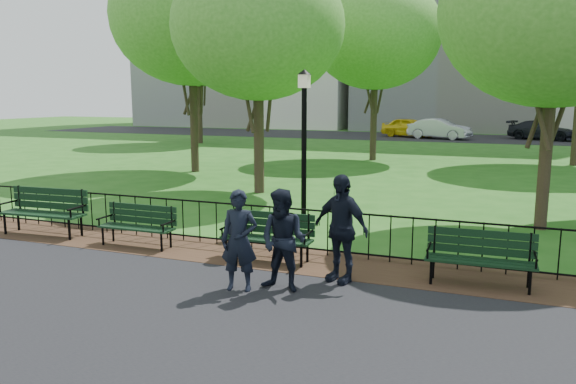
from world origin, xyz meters
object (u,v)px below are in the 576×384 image
at_px(park_bench_main, 253,228).
at_px(tree_near_w, 258,26).
at_px(park_bench_right_a, 481,252).
at_px(taxi, 409,127).
at_px(person_left, 239,240).
at_px(tree_far_c, 376,34).
at_px(sedan_silver, 439,129).
at_px(tree_near_e, 557,8).
at_px(park_bench_left_a, 139,221).
at_px(person_mid, 283,240).
at_px(lamppost, 304,142).
at_px(sedan_dark, 542,130).
at_px(person_right, 341,228).
at_px(park_bench_left_b, 45,206).
at_px(tree_mid_w, 191,17).
at_px(tree_far_w, 198,41).

relative_size(park_bench_main, tree_near_w, 0.23).
height_order(park_bench_right_a, taxi, taxi).
relative_size(park_bench_right_a, person_left, 1.08).
height_order(park_bench_right_a, tree_far_c, tree_far_c).
height_order(tree_near_w, sedan_silver, tree_near_w).
bearing_deg(park_bench_main, tree_near_e, 41.54).
height_order(park_bench_left_a, tree_near_w, tree_near_w).
bearing_deg(person_mid, lamppost, 111.07).
height_order(person_left, sedan_dark, person_left).
distance_m(tree_far_c, person_right, 18.94).
height_order(person_left, sedan_silver, person_left).
distance_m(park_bench_left_b, sedan_dark, 35.77).
bearing_deg(tree_far_c, lamppost, -83.47).
bearing_deg(park_bench_left_a, tree_near_e, 30.62).
relative_size(tree_mid_w, tree_far_w, 0.94).
bearing_deg(tree_near_e, park_bench_left_a, -148.96).
distance_m(tree_near_e, tree_far_c, 14.39).
relative_size(taxi, sedan_dark, 0.92).
bearing_deg(lamppost, tree_near_e, 18.41).
height_order(tree_near_w, person_left, tree_near_w).
bearing_deg(tree_near_w, taxi, 89.19).
height_order(tree_mid_w, taxi, tree_mid_w).
bearing_deg(person_mid, sedan_silver, 97.74).
height_order(tree_far_w, person_right, tree_far_w).
distance_m(lamppost, taxi, 30.48).
bearing_deg(tree_near_w, park_bench_left_b, -107.33).
relative_size(tree_near_w, sedan_silver, 1.69).
bearing_deg(sedan_silver, park_bench_left_b, -173.57).
xyz_separation_m(tree_mid_w, sedan_dark, (14.02, 23.41, -5.41)).
bearing_deg(sedan_silver, park_bench_right_a, -157.41).
xyz_separation_m(park_bench_right_a, tree_mid_w, (-11.52, 10.49, 5.54)).
relative_size(person_mid, taxi, 0.38).
distance_m(person_mid, sedan_dark, 35.71).
distance_m(tree_near_w, sedan_silver, 25.82).
xyz_separation_m(park_bench_left_b, tree_near_e, (10.23, 4.59, 4.28)).
bearing_deg(tree_mid_w, taxi, 77.88).
relative_size(park_bench_right_a, taxi, 0.41).
xyz_separation_m(park_bench_main, tree_far_c, (-1.71, 17.32, 5.30)).
relative_size(tree_mid_w, person_left, 5.49).
bearing_deg(tree_near_e, taxi, 105.14).
bearing_deg(park_bench_left_a, tree_mid_w, 114.68).
bearing_deg(tree_far_w, tree_near_w, -54.36).
bearing_deg(park_bench_left_a, tree_far_w, 117.02).
relative_size(tree_far_c, person_left, 5.32).
xyz_separation_m(park_bench_left_b, person_left, (5.60, -1.70, 0.17)).
distance_m(tree_far_w, sedan_silver, 17.89).
distance_m(tree_near_e, sedan_silver, 28.32).
relative_size(park_bench_main, person_mid, 1.07).
distance_m(park_bench_right_a, tree_near_e, 6.48).
relative_size(tree_far_c, sedan_silver, 1.94).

